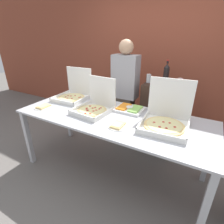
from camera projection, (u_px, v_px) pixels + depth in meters
ground_plane at (112, 170)px, 2.46m from camera, size 16.00×16.00×0.00m
brick_wall_behind at (156, 55)px, 3.24m from camera, size 10.00×0.06×2.80m
buffet_table at (112, 122)px, 2.15m from camera, size 2.35×0.94×0.85m
pizza_box_far_right at (73, 94)px, 2.65m from camera, size 0.47×0.48×0.44m
pizza_box_far_left at (166, 119)px, 1.86m from camera, size 0.51×0.53×0.47m
pizza_box_near_left at (95, 106)px, 2.21m from camera, size 0.45×0.47×0.41m
paper_plate_front_center at (118, 125)px, 1.87m from camera, size 0.23×0.23×0.03m
paper_plate_front_left at (43, 107)px, 2.35m from camera, size 0.24×0.24×0.03m
veggie_tray at (129, 109)px, 2.25m from camera, size 0.35×0.29×0.05m
sideboard_podium at (161, 118)px, 2.75m from camera, size 0.56×0.48×1.09m
soda_bottle at (166, 73)px, 2.52m from camera, size 0.08×0.08×0.33m
soda_can_silver at (149, 78)px, 2.57m from camera, size 0.07×0.07×0.12m
soda_can_colored at (180, 83)px, 2.33m from camera, size 0.07×0.07×0.12m
person_guest_plaid at (125, 93)px, 2.81m from camera, size 0.40×0.22×1.69m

